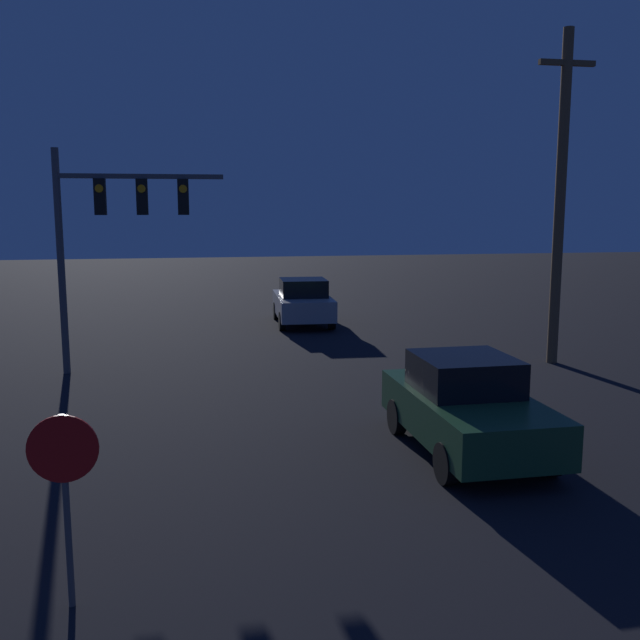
# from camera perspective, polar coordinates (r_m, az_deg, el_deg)

# --- Properties ---
(car_near) EXTENTS (1.96, 4.08, 1.66)m
(car_near) POSITION_cam_1_polar(r_m,az_deg,el_deg) (12.59, 11.67, -6.77)
(car_near) COLOR #1E4728
(car_near) RESTS_ON ground_plane
(car_far) EXTENTS (2.09, 4.15, 1.66)m
(car_far) POSITION_cam_1_polar(r_m,az_deg,el_deg) (25.72, -1.38, 1.45)
(car_far) COLOR #99999E
(car_far) RESTS_ON ground_plane
(traffic_signal_mast) EXTENTS (4.17, 0.30, 5.64)m
(traffic_signal_mast) POSITION_cam_1_polar(r_m,az_deg,el_deg) (18.80, -16.49, 7.63)
(traffic_signal_mast) COLOR #4C4C51
(traffic_signal_mast) RESTS_ON ground_plane
(stop_sign) EXTENTS (0.72, 0.07, 2.11)m
(stop_sign) POSITION_cam_1_polar(r_m,az_deg,el_deg) (7.97, -19.76, -11.56)
(stop_sign) COLOR #4C4C51
(stop_sign) RESTS_ON ground_plane
(utility_pole) EXTENTS (1.54, 0.28, 8.73)m
(utility_pole) POSITION_cam_1_polar(r_m,az_deg,el_deg) (20.09, 18.67, 9.44)
(utility_pole) COLOR brown
(utility_pole) RESTS_ON ground_plane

